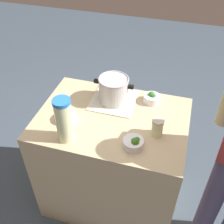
# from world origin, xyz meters

# --- Properties ---
(ground_plane) EXTENTS (8.00, 8.00, 0.00)m
(ground_plane) POSITION_xyz_m (0.00, 0.00, 0.00)
(ground_plane) COLOR #404D5B
(counter_slab) EXTENTS (1.01, 0.72, 0.91)m
(counter_slab) POSITION_xyz_m (0.00, 0.00, 0.45)
(counter_slab) COLOR tan
(counter_slab) RESTS_ON ground_plane
(dish_cloth) EXTENTS (0.31, 0.32, 0.01)m
(dish_cloth) POSITION_xyz_m (-0.04, 0.18, 0.91)
(dish_cloth) COLOR beige
(dish_cloth) RESTS_ON counter_slab
(cooking_pot) EXTENTS (0.28, 0.21, 0.18)m
(cooking_pot) POSITION_xyz_m (-0.04, 0.18, 1.01)
(cooking_pot) COLOR #B7B7BC
(cooking_pot) RESTS_ON dish_cloth
(lemonade_pitcher) EXTENTS (0.11, 0.11, 0.30)m
(lemonade_pitcher) POSITION_xyz_m (-0.22, -0.26, 1.06)
(lemonade_pitcher) COLOR beige
(lemonade_pitcher) RESTS_ON counter_slab
(mason_jar) EXTENTS (0.08, 0.08, 0.12)m
(mason_jar) POSITION_xyz_m (0.31, -0.07, 0.97)
(mason_jar) COLOR beige
(mason_jar) RESTS_ON counter_slab
(broccoli_bowl_front) EXTENTS (0.12, 0.12, 0.08)m
(broccoli_bowl_front) POSITION_xyz_m (0.22, 0.25, 0.94)
(broccoli_bowl_front) COLOR silver
(broccoli_bowl_front) RESTS_ON counter_slab
(broccoli_bowl_center) EXTENTS (0.13, 0.13, 0.08)m
(broccoli_bowl_center) POSITION_xyz_m (0.20, -0.21, 0.94)
(broccoli_bowl_center) COLOR silver
(broccoli_bowl_center) RESTS_ON counter_slab
(broccoli_bowl_back) EXTENTS (0.13, 0.13, 0.08)m
(broccoli_bowl_back) POSITION_xyz_m (-0.28, -0.10, 0.94)
(broccoli_bowl_back) COLOR silver
(broccoli_bowl_back) RESTS_ON counter_slab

